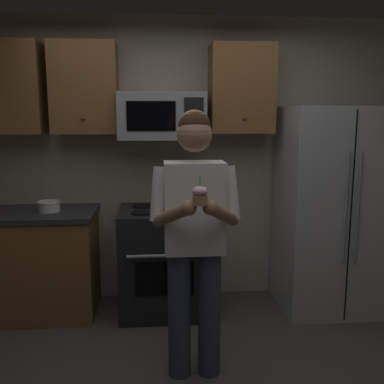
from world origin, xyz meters
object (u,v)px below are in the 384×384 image
Objects in this scene: bowl_large_white at (49,206)px; oven_range at (164,260)px; person at (195,232)px; cupcake at (200,195)px; microwave at (162,116)px; refrigerator at (333,210)px.

oven_range is at bearing -0.73° from bowl_large_white.
cupcake is at bearing -90.00° from person.
microwave is 1.72m from refrigerator.
person is (0.18, -1.02, 0.53)m from oven_range.
oven_range is at bearing 97.64° from cupcake.
cupcake is at bearing -82.36° from oven_range.
person is (0.18, -1.14, -0.72)m from microwave.
cupcake is (0.18, -1.35, 0.83)m from oven_range.
bowl_large_white is (-0.97, -0.11, -0.75)m from microwave.
microwave is 1.23m from bowl_large_white.
person is at bearing -79.94° from oven_range.
microwave is 3.88× the size of bowl_large_white.
person reaches higher than oven_range.
oven_range is 1.26× the size of microwave.
microwave is at bearing 99.02° from person.
refrigerator is at bearing -6.03° from microwave.
oven_range is 4.88× the size of bowl_large_white.
person is at bearing -42.00° from bowl_large_white.
oven_range is 1.60m from cupcake.
refrigerator reaches higher than cupcake.
person is (1.15, -1.03, 0.03)m from bowl_large_white.
oven_range is 0.52× the size of refrigerator.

